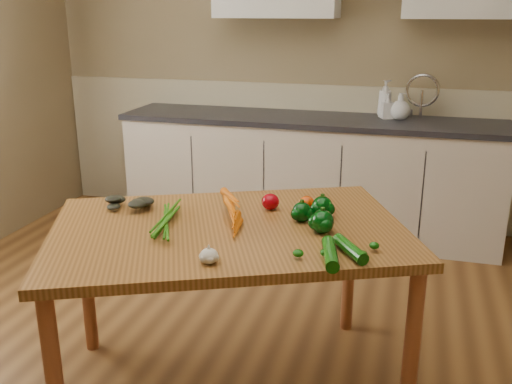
{
  "coord_description": "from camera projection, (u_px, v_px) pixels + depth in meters",
  "views": [
    {
      "loc": [
        0.95,
        -1.97,
        1.67
      ],
      "look_at": [
        0.28,
        0.41,
        0.87
      ],
      "focal_mm": 40.0,
      "sensor_mm": 36.0,
      "label": 1
    }
  ],
  "objects": [
    {
      "name": "tomato_c",
      "position": [
        322.0,
        204.0,
        2.58
      ],
      "size": [
        0.08,
        0.08,
        0.07
      ],
      "primitive_type": "ellipsoid",
      "color": "#B73404",
      "rests_on": "table"
    },
    {
      "name": "room",
      "position": [
        175.0,
        116.0,
        2.34
      ],
      "size": [
        4.04,
        5.04,
        2.64
      ],
      "color": "brown",
      "rests_on": "ground"
    },
    {
      "name": "pepper_b",
      "position": [
        322.0,
        207.0,
        2.5
      ],
      "size": [
        0.09,
        0.09,
        0.09
      ],
      "primitive_type": "sphere",
      "color": "#023207",
      "rests_on": "table"
    },
    {
      "name": "table",
      "position": [
        229.0,
        246.0,
        2.43
      ],
      "size": [
        1.73,
        1.47,
        0.79
      ],
      "rotation": [
        0.0,
        0.0,
        0.42
      ],
      "color": "brown",
      "rests_on": "ground"
    },
    {
      "name": "zucchini_b",
      "position": [
        330.0,
        254.0,
        2.08
      ],
      "size": [
        0.1,
        0.24,
        0.05
      ],
      "primitive_type": "cylinder",
      "rotation": [
        1.57,
        0.0,
        0.23
      ],
      "color": "#094307",
      "rests_on": "table"
    },
    {
      "name": "soap_bottle_b",
      "position": [
        388.0,
        106.0,
        4.14
      ],
      "size": [
        0.1,
        0.1,
        0.18
      ],
      "primitive_type": "imported",
      "rotation": [
        0.0,
        0.0,
        3.5
      ],
      "color": "silver",
      "rests_on": "counter_run"
    },
    {
      "name": "pepper_c",
      "position": [
        322.0,
        222.0,
        2.32
      ],
      "size": [
        0.1,
        0.1,
        0.1
      ],
      "primitive_type": "sphere",
      "color": "#023207",
      "rests_on": "table"
    },
    {
      "name": "tomato_a",
      "position": [
        270.0,
        202.0,
        2.6
      ],
      "size": [
        0.08,
        0.08,
        0.07
      ],
      "primitive_type": "ellipsoid",
      "color": "#92020B",
      "rests_on": "table"
    },
    {
      "name": "soap_bottle_c",
      "position": [
        400.0,
        106.0,
        4.12
      ],
      "size": [
        0.16,
        0.16,
        0.19
      ],
      "primitive_type": "imported",
      "rotation": [
        0.0,
        0.0,
        1.68
      ],
      "color": "silver",
      "rests_on": "counter_run"
    },
    {
      "name": "leafy_greens",
      "position": [
        129.0,
        198.0,
        2.59
      ],
      "size": [
        0.21,
        0.19,
        0.11
      ],
      "primitive_type": null,
      "color": "black",
      "rests_on": "table"
    },
    {
      "name": "tomato_b",
      "position": [
        307.0,
        203.0,
        2.6
      ],
      "size": [
        0.07,
        0.07,
        0.06
      ],
      "primitive_type": "ellipsoid",
      "color": "#B73404",
      "rests_on": "table"
    },
    {
      "name": "soap_bottle_a",
      "position": [
        385.0,
        99.0,
        4.19
      ],
      "size": [
        0.15,
        0.15,
        0.27
      ],
      "primitive_type": "imported",
      "rotation": [
        0.0,
        0.0,
        2.34
      ],
      "color": "silver",
      "rests_on": "counter_run"
    },
    {
      "name": "pepper_a",
      "position": [
        302.0,
        212.0,
        2.45
      ],
      "size": [
        0.08,
        0.08,
        0.08
      ],
      "primitive_type": "sphere",
      "color": "#023207",
      "rests_on": "table"
    },
    {
      "name": "garlic_bulb",
      "position": [
        209.0,
        256.0,
        2.05
      ],
      "size": [
        0.07,
        0.07,
        0.06
      ],
      "primitive_type": "ellipsoid",
      "color": "beige",
      "rests_on": "table"
    },
    {
      "name": "zucchini_a",
      "position": [
        350.0,
        249.0,
        2.12
      ],
      "size": [
        0.15,
        0.19,
        0.05
      ],
      "primitive_type": "cylinder",
      "rotation": [
        1.57,
        0.0,
        0.6
      ],
      "color": "#094307",
      "rests_on": "table"
    },
    {
      "name": "carrot_bunch",
      "position": [
        211.0,
        215.0,
        2.43
      ],
      "size": [
        0.34,
        0.3,
        0.07
      ],
      "primitive_type": null,
      "rotation": [
        0.0,
        0.0,
        0.42
      ],
      "color": "#C85704",
      "rests_on": "table"
    },
    {
      "name": "counter_run",
      "position": [
        311.0,
        174.0,
        4.37
      ],
      "size": [
        2.84,
        0.64,
        1.14
      ],
      "color": "beige",
      "rests_on": "ground"
    }
  ]
}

